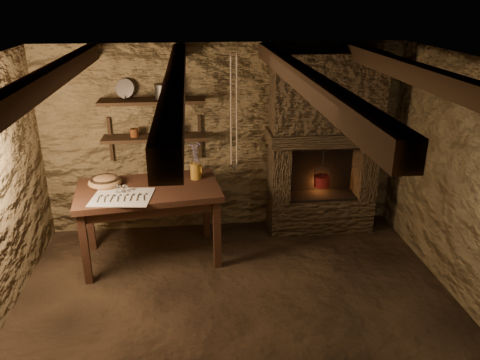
{
  "coord_description": "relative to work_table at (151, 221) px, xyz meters",
  "views": [
    {
      "loc": [
        -0.39,
        -3.71,
        2.94
      ],
      "look_at": [
        0.1,
        0.9,
        1.08
      ],
      "focal_mm": 35.0,
      "sensor_mm": 36.0,
      "label": 1
    }
  ],
  "objects": [
    {
      "name": "floor",
      "position": [
        0.91,
        -1.22,
        -0.49
      ],
      "size": [
        4.5,
        4.5,
        0.0
      ],
      "primitive_type": "plane",
      "color": "black",
      "rests_on": "ground"
    },
    {
      "name": "back_wall",
      "position": [
        0.91,
        0.78,
        0.71
      ],
      "size": [
        4.5,
        0.04,
        2.4
      ],
      "primitive_type": "cube",
      "color": "#4A3A23",
      "rests_on": "floor"
    },
    {
      "name": "ceiling",
      "position": [
        0.91,
        -1.22,
        1.91
      ],
      "size": [
        4.5,
        4.0,
        0.04
      ],
      "primitive_type": "cube",
      "color": "black",
      "rests_on": "back_wall"
    },
    {
      "name": "beam_far_left",
      "position": [
        -0.59,
        -1.22,
        1.82
      ],
      "size": [
        0.14,
        3.95,
        0.16
      ],
      "primitive_type": "cube",
      "color": "black",
      "rests_on": "ceiling"
    },
    {
      "name": "beam_mid_left",
      "position": [
        0.41,
        -1.22,
        1.82
      ],
      "size": [
        0.14,
        3.95,
        0.16
      ],
      "primitive_type": "cube",
      "color": "black",
      "rests_on": "ceiling"
    },
    {
      "name": "beam_mid_right",
      "position": [
        1.41,
        -1.22,
        1.82
      ],
      "size": [
        0.14,
        3.95,
        0.16
      ],
      "primitive_type": "cube",
      "color": "black",
      "rests_on": "ceiling"
    },
    {
      "name": "beam_far_right",
      "position": [
        2.41,
        -1.22,
        1.82
      ],
      "size": [
        0.14,
        3.95,
        0.16
      ],
      "primitive_type": "cube",
      "color": "black",
      "rests_on": "ceiling"
    },
    {
      "name": "shelf_lower",
      "position": [
        0.06,
        0.62,
        0.81
      ],
      "size": [
        1.25,
        0.3,
        0.04
      ],
      "primitive_type": "cube",
      "color": "black",
      "rests_on": "back_wall"
    },
    {
      "name": "shelf_upper",
      "position": [
        0.06,
        0.62,
        1.26
      ],
      "size": [
        1.25,
        0.3,
        0.04
      ],
      "primitive_type": "cube",
      "color": "black",
      "rests_on": "back_wall"
    },
    {
      "name": "hearth",
      "position": [
        2.16,
        0.55,
        0.74
      ],
      "size": [
        1.43,
        0.51,
        2.3
      ],
      "color": "#332619",
      "rests_on": "floor"
    },
    {
      "name": "work_table",
      "position": [
        0.0,
        0.0,
        0.0
      ],
      "size": [
        1.68,
        1.09,
        0.9
      ],
      "rotation": [
        0.0,
        0.0,
        0.12
      ],
      "color": "#331C12",
      "rests_on": "floor"
    },
    {
      "name": "linen_cloth",
      "position": [
        -0.26,
        -0.24,
        0.42
      ],
      "size": [
        0.68,
        0.57,
        0.01
      ],
      "primitive_type": "cube",
      "rotation": [
        0.0,
        0.0,
        -0.12
      ],
      "color": "beige",
      "rests_on": "work_table"
    },
    {
      "name": "pewter_cutlery_row",
      "position": [
        -0.26,
        -0.26,
        0.43
      ],
      "size": [
        0.54,
        0.26,
        0.01
      ],
      "primitive_type": null,
      "rotation": [
        0.0,
        0.0,
        -0.12
      ],
      "color": "#9B9B8D",
      "rests_on": "linen_cloth"
    },
    {
      "name": "drinking_glasses",
      "position": [
        -0.24,
        -0.12,
        0.47
      ],
      "size": [
        0.2,
        0.06,
        0.08
      ],
      "primitive_type": null,
      "color": "silver",
      "rests_on": "linen_cloth"
    },
    {
      "name": "stoneware_jug",
      "position": [
        0.55,
        0.22,
        0.61
      ],
      "size": [
        0.15,
        0.14,
        0.44
      ],
      "rotation": [
        0.0,
        0.0,
        -0.15
      ],
      "color": "#A5721F",
      "rests_on": "work_table"
    },
    {
      "name": "wooden_bowl",
      "position": [
        -0.49,
        0.11,
        0.46
      ],
      "size": [
        0.43,
        0.43,
        0.13
      ],
      "primitive_type": "ellipsoid",
      "rotation": [
        0.0,
        0.0,
        -0.17
      ],
      "color": "olive",
      "rests_on": "work_table"
    },
    {
      "name": "iron_stockpot",
      "position": [
        0.21,
        0.62,
        1.36
      ],
      "size": [
        0.24,
        0.24,
        0.16
      ],
      "primitive_type": "cylinder",
      "rotation": [
        0.0,
        0.0,
        0.12
      ],
      "color": "#2B2926",
      "rests_on": "shelf_upper"
    },
    {
      "name": "tin_pan",
      "position": [
        -0.25,
        0.72,
        1.4
      ],
      "size": [
        0.25,
        0.17,
        0.23
      ],
      "primitive_type": "cylinder",
      "rotation": [
        1.26,
        0.0,
        -0.32
      ],
      "color": "#999894",
      "rests_on": "shelf_upper"
    },
    {
      "name": "small_kettle",
      "position": [
        0.29,
        0.62,
        0.89
      ],
      "size": [
        0.19,
        0.16,
        0.17
      ],
      "primitive_type": null,
      "rotation": [
        0.0,
        0.0,
        -0.24
      ],
      "color": "#999894",
      "rests_on": "shelf_lower"
    },
    {
      "name": "rusty_tin",
      "position": [
        -0.18,
        0.62,
        0.88
      ],
      "size": [
        0.13,
        0.13,
        0.1
      ],
      "primitive_type": "cylinder",
      "rotation": [
        0.0,
        0.0,
        -0.33
      ],
      "color": "#502510",
      "rests_on": "shelf_lower"
    },
    {
      "name": "red_pot",
      "position": [
        2.15,
        0.5,
        0.21
      ],
      "size": [
        0.23,
        0.23,
        0.54
      ],
      "rotation": [
        0.0,
        0.0,
        0.2
      ],
      "color": "maroon",
      "rests_on": "hearth"
    },
    {
      "name": "hanging_ropes",
      "position": [
        0.96,
        -0.17,
        1.31
      ],
      "size": [
        0.08,
        0.08,
        1.2
      ],
      "primitive_type": null,
      "color": "tan",
      "rests_on": "ceiling"
    }
  ]
}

